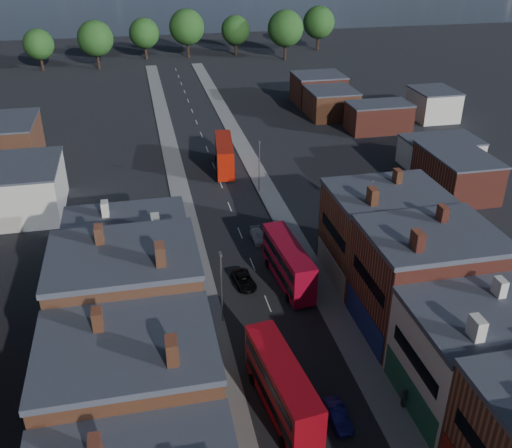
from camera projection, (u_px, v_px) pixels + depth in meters
name	position (u px, v px, depth m)	size (l,w,h in m)	color
pavement_west	(189.00, 230.00, 75.28)	(3.00, 200.00, 0.12)	gray
pavement_east	(284.00, 221.00, 77.69)	(3.00, 200.00, 0.12)	gray
lamp_post_2	(221.00, 283.00, 56.07)	(0.25, 0.70, 8.12)	slate
lamp_post_3	(259.00, 163.00, 83.91)	(0.25, 0.70, 8.12)	slate
bus_0	(282.00, 386.00, 46.44)	(3.98, 11.67, 4.94)	#9E0913
bus_1	(288.00, 262.00, 63.41)	(3.45, 11.39, 4.85)	#AD0923
bus_2	(224.00, 155.00, 92.58)	(3.92, 11.72, 4.97)	#A81607
car_1	(338.00, 415.00, 46.30)	(1.35, 3.88, 1.28)	#141356
car_2	(244.00, 280.00, 63.85)	(2.03, 4.41, 1.22)	black
car_3	(258.00, 236.00, 72.85)	(1.62, 4.00, 1.16)	#BBBBBB
ped_3	(403.00, 398.00, 47.48)	(1.09, 0.49, 1.85)	#524E47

